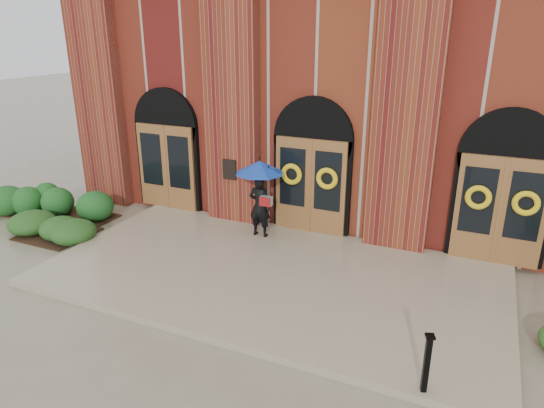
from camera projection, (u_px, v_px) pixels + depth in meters
The scene contains 7 objects.
ground at pixel (267, 281), 10.72m from camera, with size 90.00×90.00×0.00m, color gray.
landing at pixel (270, 275), 10.83m from camera, with size 10.00×5.30×0.15m, color #9C8F71.
church_building at pixel (370, 81), 17.06m from camera, with size 16.20×12.53×7.00m.
man_with_umbrella at pixel (260, 184), 12.23m from camera, with size 1.26×1.26×2.01m.
metal_post at pixel (427, 362), 7.08m from camera, with size 0.17×0.17×0.98m.
hedge_wall_left at pixel (56, 203), 14.31m from camera, with size 3.19×1.28×0.82m, color #1A4F1B.
hedge_front_left at pixel (56, 225), 13.01m from camera, with size 1.60×1.37×0.57m, color #214819.
Camera 1 is at (3.97, -8.63, 5.26)m, focal length 32.00 mm.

